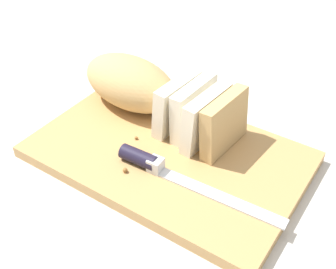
# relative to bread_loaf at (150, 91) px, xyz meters

# --- Properties ---
(ground_plane) EXTENTS (3.00, 3.00, 0.00)m
(ground_plane) POSITION_rel_bread_loaf_xyz_m (0.08, -0.07, -0.06)
(ground_plane) COLOR beige
(cutting_board) EXTENTS (0.41, 0.27, 0.02)m
(cutting_board) POSITION_rel_bread_loaf_xyz_m (0.08, -0.07, -0.05)
(cutting_board) COLOR tan
(cutting_board) RESTS_ON ground_plane
(bread_loaf) EXTENTS (0.30, 0.13, 0.09)m
(bread_loaf) POSITION_rel_bread_loaf_xyz_m (0.00, 0.00, 0.00)
(bread_loaf) COLOR tan
(bread_loaf) RESTS_ON cutting_board
(bread_knife) EXTENTS (0.26, 0.03, 0.02)m
(bread_knife) POSITION_rel_bread_loaf_xyz_m (0.09, -0.12, -0.03)
(bread_knife) COLOR silver
(bread_knife) RESTS_ON cutting_board
(crumb_near_knife) EXTENTS (0.01, 0.01, 0.01)m
(crumb_near_knife) POSITION_rel_bread_loaf_xyz_m (0.02, -0.07, -0.04)
(crumb_near_knife) COLOR #996633
(crumb_near_knife) RESTS_ON cutting_board
(crumb_near_loaf) EXTENTS (0.01, 0.01, 0.01)m
(crumb_near_loaf) POSITION_rel_bread_loaf_xyz_m (0.08, 0.01, -0.04)
(crumb_near_loaf) COLOR #996633
(crumb_near_loaf) RESTS_ON cutting_board
(crumb_stray_left) EXTENTS (0.01, 0.01, 0.01)m
(crumb_stray_left) POSITION_rel_bread_loaf_xyz_m (0.05, -0.14, -0.04)
(crumb_stray_left) COLOR #996633
(crumb_stray_left) RESTS_ON cutting_board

